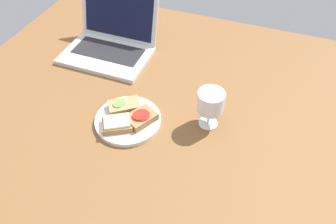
{
  "coord_description": "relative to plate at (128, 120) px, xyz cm",
  "views": [
    {
      "loc": [
        35.85,
        -66.34,
        81.95
      ],
      "look_at": [
        10.64,
        0.61,
        8.0
      ],
      "focal_mm": 35.0,
      "sensor_mm": 36.0,
      "label": 1
    }
  ],
  "objects": [
    {
      "name": "sandwich_with_tomato",
      "position": [
        4.43,
        0.72,
        2.25
      ],
      "size": [
        10.29,
        11.33,
        3.18
      ],
      "color": "#937047",
      "rests_on": "plate"
    },
    {
      "name": "wooden_table",
      "position": [
        1.61,
        3.66,
        -2.29
      ],
      "size": [
        140.0,
        140.0,
        3.0
      ],
      "primitive_type": "cube",
      "color": "brown",
      "rests_on": "ground"
    },
    {
      "name": "sandwich_with_cheese",
      "position": [
        -1.54,
        -4.22,
        2.14
      ],
      "size": [
        11.38,
        10.33,
        2.87
      ],
      "color": "#937047",
      "rests_on": "plate"
    },
    {
      "name": "wine_glass",
      "position": [
        24.51,
        8.54,
        8.66
      ],
      "size": [
        8.38,
        8.38,
        13.28
      ],
      "color": "white",
      "rests_on": "wooden_table"
    },
    {
      "name": "laptop",
      "position": [
        -23.28,
        32.81,
        3.41
      ],
      "size": [
        33.79,
        28.19,
        21.44
      ],
      "color": "silver",
      "rests_on": "wooden_table"
    },
    {
      "name": "sandwich_with_cucumber",
      "position": [
        -2.97,
        3.42,
        2.14
      ],
      "size": [
        11.82,
        10.89,
        2.95
      ],
      "color": "#A88456",
      "rests_on": "plate"
    },
    {
      "name": "plate",
      "position": [
        0.0,
        0.0,
        0.0
      ],
      "size": [
        21.39,
        21.39,
        1.59
      ],
      "primitive_type": "cylinder",
      "color": "silver",
      "rests_on": "wooden_table"
    }
  ]
}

